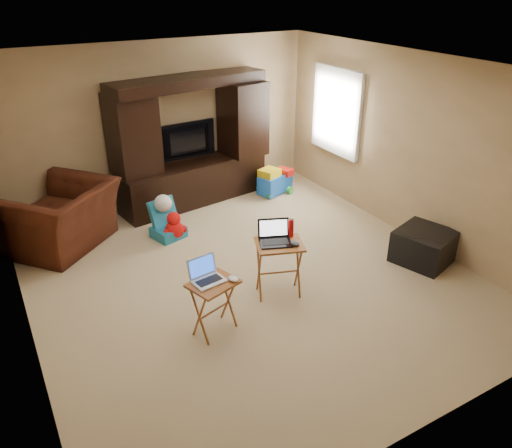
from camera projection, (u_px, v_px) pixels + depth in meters
floor at (248, 275)px, 6.20m from camera, size 5.50×5.50×0.00m
ceiling at (246, 67)px, 5.07m from camera, size 5.50×5.50×0.00m
wall_back at (162, 124)px, 7.76m from camera, size 5.00×0.00×5.00m
wall_front at (436, 309)px, 3.51m from camera, size 5.00×0.00×5.00m
wall_left at (6, 233)px, 4.53m from camera, size 0.00×5.50×5.50m
wall_right at (409, 147)px, 6.74m from camera, size 0.00×5.50×5.50m
window_pane at (337, 111)px, 7.86m from camera, size 0.00×1.20×1.20m
window_frame at (336, 112)px, 7.86m from camera, size 0.06×1.14×1.34m
entertainment_center at (192, 142)px, 7.77m from camera, size 2.51×0.96×2.00m
television at (188, 142)px, 7.89m from camera, size 1.02×0.19×0.59m
recliner at (61, 217)px, 6.68m from camera, size 1.75×1.73×0.86m
child_rocker at (167, 220)px, 6.97m from camera, size 0.51×0.55×0.53m
plush_toy at (174, 225)px, 6.97m from camera, size 0.37×0.30×0.41m
push_toy at (275, 180)px, 8.41m from camera, size 0.72×0.61×0.45m
ottoman at (424, 246)px, 6.42m from camera, size 0.82×0.82×0.42m
tray_table_left at (214, 307)px, 5.11m from camera, size 0.55×0.49×0.60m
tray_table_right at (279, 269)px, 5.69m from camera, size 0.63×0.57×0.67m
laptop_left at (209, 272)px, 4.93m from camera, size 0.35×0.30×0.24m
laptop_right at (276, 234)px, 5.48m from camera, size 0.43×0.40×0.24m
mouse_left at (233, 279)px, 4.99m from camera, size 0.12×0.14×0.05m
mouse_right at (295, 243)px, 5.49m from camera, size 0.10×0.15×0.06m
water_bottle at (291, 228)px, 5.64m from camera, size 0.07×0.07×0.21m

